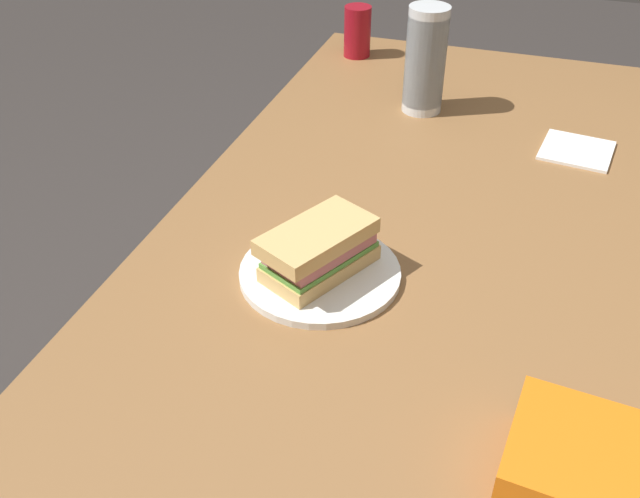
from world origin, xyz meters
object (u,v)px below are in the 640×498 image
at_px(paper_plate, 320,273).
at_px(plastic_cup_stack, 425,60).
at_px(dining_table, 433,293).
at_px(sandwich, 319,249).
at_px(chip_bag, 618,481).
at_px(soda_can_red, 357,31).

bearing_deg(paper_plate, plastic_cup_stack, 177.90).
xyz_separation_m(dining_table, sandwich, (0.12, -0.16, 0.13)).
xyz_separation_m(dining_table, paper_plate, (0.11, -0.16, 0.09)).
relative_size(dining_table, plastic_cup_stack, 8.19).
distance_m(sandwich, chip_bag, 0.49).
height_order(dining_table, plastic_cup_stack, plastic_cup_stack).
relative_size(sandwich, soda_can_red, 1.69).
relative_size(soda_can_red, plastic_cup_stack, 0.55).
bearing_deg(dining_table, paper_plate, -54.15).
height_order(soda_can_red, plastic_cup_stack, plastic_cup_stack).
xyz_separation_m(paper_plate, chip_bag, (0.27, 0.42, 0.03)).
bearing_deg(paper_plate, soda_can_red, -167.38).
xyz_separation_m(dining_table, chip_bag, (0.38, 0.26, 0.12)).
xyz_separation_m(sandwich, soda_can_red, (-0.88, -0.20, 0.01)).
relative_size(dining_table, paper_plate, 7.50).
bearing_deg(soda_can_red, chip_bag, 28.09).
height_order(sandwich, chip_bag, sandwich).
height_order(paper_plate, soda_can_red, soda_can_red).
distance_m(soda_can_red, chip_bag, 1.30).
bearing_deg(sandwich, soda_can_red, -167.44).
height_order(chip_bag, plastic_cup_stack, plastic_cup_stack).
relative_size(sandwich, chip_bag, 0.89).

